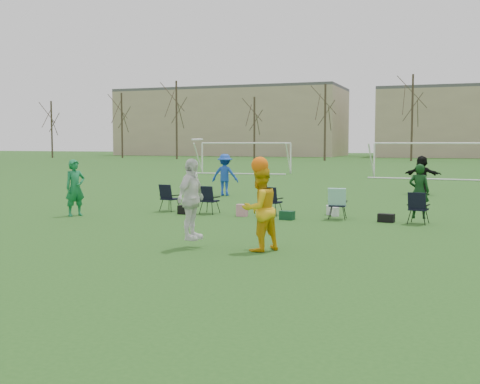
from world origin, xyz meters
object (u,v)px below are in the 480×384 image
at_px(fielder_black, 422,175).
at_px(goal_mid, 428,150).
at_px(center_contest, 231,204).
at_px(fielder_green_near, 75,188).
at_px(fielder_blue, 225,175).
at_px(goal_left, 246,149).

bearing_deg(fielder_black, goal_mid, -73.48).
xyz_separation_m(fielder_black, center_contest, (-3.22, -16.68, 0.14)).
relative_size(fielder_green_near, center_contest, 0.74).
height_order(fielder_green_near, center_contest, center_contest).
xyz_separation_m(fielder_blue, goal_mid, (8.09, 17.44, 0.96)).
xyz_separation_m(goal_left, goal_mid, (14.00, -2.00, 0.00)).
xyz_separation_m(fielder_blue, fielder_black, (8.53, 3.60, -0.04)).
bearing_deg(goal_left, fielder_black, -52.63).
distance_m(fielder_green_near, goal_mid, 28.19).
bearing_deg(center_contest, fielder_black, 79.07).
height_order(fielder_black, goal_mid, goal_mid).
xyz_separation_m(fielder_green_near, goal_left, (-4.05, 28.35, 0.98)).
bearing_deg(fielder_black, center_contest, 93.77).
distance_m(fielder_black, goal_left, 21.45).
bearing_deg(goal_left, goal_mid, -13.13).
distance_m(fielder_black, goal_mid, 13.88).
relative_size(fielder_black, goal_left, 0.25).
bearing_deg(goal_mid, fielder_green_near, -106.69).
xyz_separation_m(fielder_black, goal_left, (-14.44, 15.83, 1.00)).
bearing_deg(goal_left, fielder_blue, -78.09).
relative_size(fielder_green_near, goal_mid, 0.26).
distance_m(goal_left, goal_mid, 14.14).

